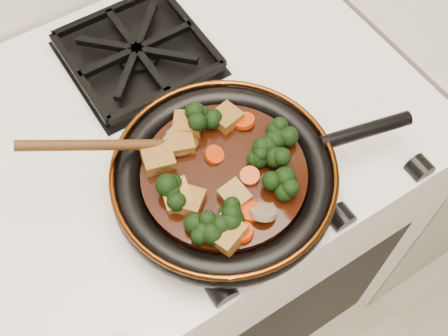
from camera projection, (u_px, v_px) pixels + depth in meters
stove at (193, 231)px, 1.28m from camera, size 0.76×0.60×0.90m
burner_grate_front at (228, 175)px, 0.82m from camera, size 0.23×0.23×0.03m
burner_grate_back at (137, 53)px, 0.94m from camera, size 0.23×0.23×0.03m
skillet at (226, 177)px, 0.78m from camera, size 0.44×0.32×0.05m
braising_sauce at (224, 176)px, 0.78m from camera, size 0.23×0.23×0.02m
tofu_cube_0 at (177, 196)px, 0.74m from camera, size 0.05×0.05×0.03m
tofu_cube_1 at (158, 159)px, 0.77m from camera, size 0.05×0.05×0.03m
tofu_cube_2 at (187, 124)px, 0.80m from camera, size 0.05×0.05×0.03m
tofu_cube_3 at (235, 196)px, 0.74m from camera, size 0.04×0.04×0.03m
tofu_cube_4 at (226, 118)px, 0.81m from camera, size 0.05×0.04×0.02m
tofu_cube_5 at (189, 201)px, 0.74m from camera, size 0.05×0.05×0.02m
tofu_cube_6 at (181, 143)px, 0.79m from camera, size 0.04×0.04×0.02m
tofu_cube_7 at (226, 233)px, 0.72m from camera, size 0.06×0.05×0.03m
broccoli_floret_0 at (204, 231)px, 0.72m from camera, size 0.08×0.08×0.06m
broccoli_floret_1 at (203, 120)px, 0.80m from camera, size 0.08×0.08×0.06m
broccoli_floret_2 at (220, 223)px, 0.72m from camera, size 0.08×0.08×0.06m
broccoli_floret_3 at (271, 158)px, 0.77m from camera, size 0.09×0.08×0.07m
broccoli_floret_4 at (231, 209)px, 0.73m from camera, size 0.07×0.08×0.07m
broccoli_floret_5 at (264, 157)px, 0.77m from camera, size 0.07×0.07×0.06m
broccoli_floret_6 at (281, 185)px, 0.75m from camera, size 0.08×0.08×0.06m
broccoli_floret_7 at (278, 135)px, 0.79m from camera, size 0.08×0.08×0.07m
broccoli_floret_8 at (177, 194)px, 0.74m from camera, size 0.07×0.07×0.07m
carrot_coin_0 at (244, 121)px, 0.81m from camera, size 0.03×0.03×0.02m
carrot_coin_1 at (214, 155)px, 0.78m from camera, size 0.03×0.03×0.02m
carrot_coin_2 at (250, 176)px, 0.76m from camera, size 0.03×0.03×0.01m
carrot_coin_3 at (250, 211)px, 0.74m from camera, size 0.03×0.03×0.01m
carrot_coin_4 at (242, 232)px, 0.72m from camera, size 0.03×0.03×0.01m
mushroom_slice_0 at (178, 138)px, 0.79m from camera, size 0.05×0.05×0.03m
mushroom_slice_1 at (263, 212)px, 0.73m from camera, size 0.05×0.05×0.03m
mushroom_slice_2 at (173, 144)px, 0.79m from camera, size 0.04×0.04×0.02m
wooden_spoon at (137, 145)px, 0.77m from camera, size 0.14×0.07×0.22m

